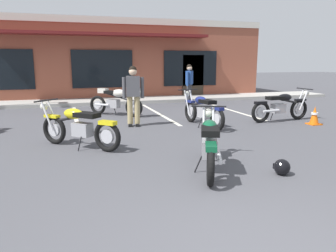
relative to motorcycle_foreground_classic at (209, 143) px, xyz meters
name	(u,v)px	position (x,y,z in m)	size (l,w,h in m)	color
ground_plane	(156,153)	(-0.60, 1.27, -0.46)	(80.00, 80.00, 0.00)	#47474C
sidewalk_kerb	(106,101)	(-0.60, 9.72, -0.39)	(22.00, 1.80, 0.14)	#A8A59E
brick_storefront_building	(97,60)	(-0.59, 13.38, 1.42)	(16.09, 6.54, 3.76)	brown
painted_stall_lines	(119,115)	(-0.60, 6.12, -0.46)	(8.50, 4.80, 0.01)	silver
motorcycle_foreground_classic	(209,143)	(0.00, 0.00, 0.00)	(1.10, 2.00, 0.98)	black
motorcycle_black_cruiser	(78,126)	(-2.04, 2.14, 0.00)	(1.67, 1.63, 0.98)	black
motorcycle_silver_naked	(118,100)	(-0.61, 6.03, 0.07)	(1.70, 1.60, 0.98)	black
motorcycle_green_cafe_racer	(281,106)	(3.98, 3.58, 0.00)	(2.11, 0.66, 0.98)	black
motorcycle_orange_scrambler	(203,110)	(1.39, 3.55, 0.00)	(0.72, 2.10, 0.98)	black
person_in_black_shirt	(189,82)	(2.74, 8.20, 0.49)	(0.45, 0.53, 1.68)	black
person_in_shorts_foreground	(133,92)	(-0.47, 4.12, 0.49)	(0.61, 0.33, 1.68)	black
helmet_on_pavement	(282,167)	(1.01, -0.59, -0.33)	(0.26, 0.26, 0.26)	black
traffic_cone	(314,116)	(4.57, 2.82, -0.20)	(0.34, 0.34, 0.53)	orange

